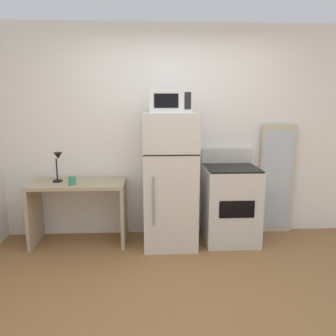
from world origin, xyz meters
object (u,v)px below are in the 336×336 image
desk (79,201)px  refrigerator (170,180)px  coffee_mug (72,181)px  microwave (170,101)px  desk_lamp (58,162)px  leaning_mirror (276,180)px  oven_range (230,204)px

desk → refrigerator: refrigerator is taller
desk → coffee_mug: bearing=-107.4°
coffee_mug → microwave: (1.12, 0.03, 0.89)m
refrigerator → microwave: microwave is taller
desk → refrigerator: size_ratio=0.71×
coffee_mug → desk_lamp: bearing=142.6°
desk_lamp → coffee_mug: (0.19, -0.14, -0.19)m
refrigerator → microwave: bearing=-89.7°
desk_lamp → microwave: (1.30, -0.11, 0.70)m
microwave → coffee_mug: bearing=-178.5°
desk → refrigerator: bearing=-3.5°
microwave → leaning_mirror: (1.39, 0.31, -0.99)m
desk → microwave: size_ratio=2.39×
coffee_mug → desk: bearing=72.6°
desk → desk_lamp: 0.52m
microwave → leaning_mirror: microwave is taller
desk_lamp → microwave: microwave is taller
refrigerator → desk_lamp: bearing=176.0°
oven_range → coffee_mug: bearing=-177.4°
coffee_mug → microwave: microwave is taller
coffee_mug → refrigerator: 1.12m
coffee_mug → oven_range: (1.85, 0.08, -0.33)m
microwave → refrigerator: bearing=90.3°
microwave → leaning_mirror: size_ratio=0.33×
refrigerator → leaning_mirror: refrigerator is taller
desk_lamp → refrigerator: refrigerator is taller
desk_lamp → leaning_mirror: bearing=4.2°
desk → refrigerator: (1.08, -0.07, 0.26)m
refrigerator → leaning_mirror: size_ratio=1.11×
oven_range → leaning_mirror: bearing=21.5°
desk → leaning_mirror: 2.48m
coffee_mug → refrigerator: size_ratio=0.06×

